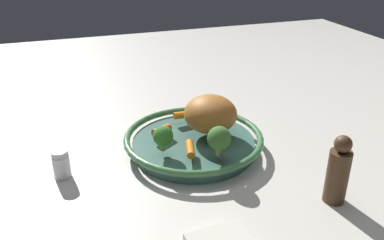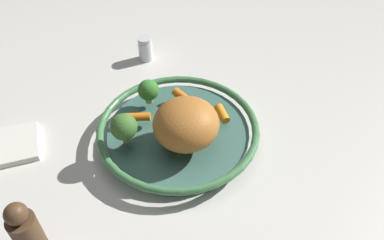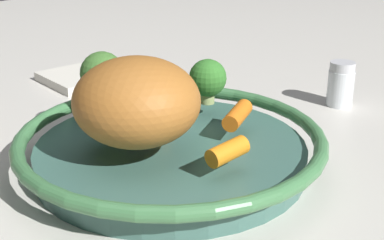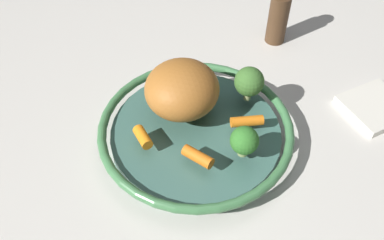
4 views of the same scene
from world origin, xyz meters
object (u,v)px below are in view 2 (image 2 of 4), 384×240
at_px(broccoli_floret_large, 124,127).
at_px(salt_shaker, 145,49).
at_px(pepper_mill, 28,236).
at_px(dish_towel, 10,146).
at_px(baby_carrot_right, 137,117).
at_px(baby_carrot_left, 183,97).
at_px(broccoli_floret_small, 148,90).
at_px(serving_bowl, 178,132).
at_px(baby_carrot_near_rim, 221,113).
at_px(roast_chicken_piece, 186,124).

bearing_deg(broccoli_floret_large, salt_shaker, 74.45).
distance_m(pepper_mill, dish_towel, 0.28).
relative_size(baby_carrot_right, baby_carrot_left, 1.07).
distance_m(broccoli_floret_small, pepper_mill, 0.37).
distance_m(serving_bowl, baby_carrot_near_rim, 0.10).
bearing_deg(broccoli_floret_small, dish_towel, -175.41).
xyz_separation_m(roast_chicken_piece, baby_carrot_right, (-0.09, 0.08, -0.04)).
distance_m(baby_carrot_near_rim, broccoli_floret_small, 0.16).
xyz_separation_m(serving_bowl, baby_carrot_near_rim, (0.09, 0.00, 0.03)).
bearing_deg(dish_towel, baby_carrot_near_rim, -7.64).
distance_m(serving_bowl, roast_chicken_piece, 0.08).
xyz_separation_m(broccoli_floret_large, dish_towel, (-0.23, 0.08, -0.08)).
relative_size(serving_bowl, broccoli_floret_large, 4.97).
xyz_separation_m(serving_bowl, dish_towel, (-0.34, 0.06, -0.02)).
bearing_deg(salt_shaker, serving_bowl, -86.73).
height_order(salt_shaker, dish_towel, salt_shaker).
distance_m(broccoli_floret_large, pepper_mill, 0.25).
bearing_deg(broccoli_floret_large, broccoli_floret_small, 58.80).
relative_size(baby_carrot_right, pepper_mill, 0.38).
distance_m(broccoli_floret_small, salt_shaker, 0.23).
bearing_deg(pepper_mill, broccoli_floret_small, 50.64).
bearing_deg(baby_carrot_right, baby_carrot_near_rim, -10.24).
distance_m(roast_chicken_piece, baby_carrot_left, 0.12).
relative_size(roast_chicken_piece, salt_shaker, 2.01).
xyz_separation_m(roast_chicken_piece, baby_carrot_near_rim, (0.09, 0.05, -0.04)).
bearing_deg(roast_chicken_piece, baby_carrot_right, 136.85).
xyz_separation_m(serving_bowl, roast_chicken_piece, (0.01, -0.04, 0.06)).
bearing_deg(serving_bowl, roast_chicken_piece, -81.90).
height_order(salt_shaker, pepper_mill, pepper_mill).
bearing_deg(baby_carrot_right, pepper_mill, -130.48).
relative_size(broccoli_floret_large, dish_towel, 0.60).
relative_size(baby_carrot_left, baby_carrot_near_rim, 1.21).
bearing_deg(broccoli_floret_large, dish_towel, 160.54).
distance_m(baby_carrot_near_rim, salt_shaker, 0.32).
distance_m(roast_chicken_piece, broccoli_floret_small, 0.14).
relative_size(roast_chicken_piece, dish_towel, 1.14).
relative_size(serving_bowl, baby_carrot_near_rim, 7.88).
relative_size(baby_carrot_right, broccoli_floret_large, 0.81).
xyz_separation_m(baby_carrot_near_rim, pepper_mill, (-0.37, -0.20, 0.01)).
relative_size(salt_shaker, dish_towel, 0.57).
distance_m(baby_carrot_left, dish_towel, 0.37).
bearing_deg(pepper_mill, roast_chicken_piece, 28.49).
distance_m(serving_bowl, pepper_mill, 0.35).
xyz_separation_m(pepper_mill, dish_towel, (-0.06, 0.26, -0.06)).
height_order(roast_chicken_piece, pepper_mill, pepper_mill).
distance_m(broccoli_floret_large, salt_shaker, 0.34).
distance_m(roast_chicken_piece, pepper_mill, 0.33).
bearing_deg(baby_carrot_left, broccoli_floret_large, -146.01).
bearing_deg(baby_carrot_left, salt_shaker, 100.81).
relative_size(broccoli_floret_small, salt_shaker, 0.86).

